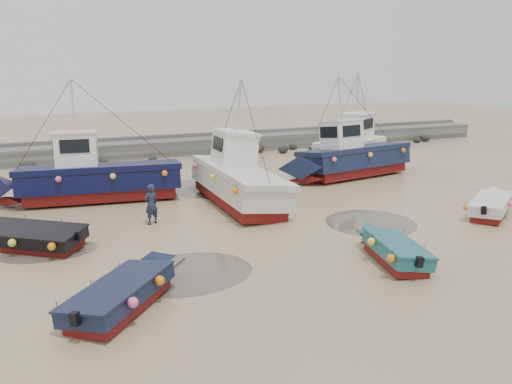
% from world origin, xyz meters
% --- Properties ---
extents(ground, '(120.00, 120.00, 0.00)m').
position_xyz_m(ground, '(0.00, 0.00, 0.00)').
color(ground, tan).
rests_on(ground, ground).
extents(seawall, '(60.00, 4.92, 1.50)m').
position_xyz_m(seawall, '(0.05, 21.99, 0.63)').
color(seawall, slate).
rests_on(seawall, ground).
extents(puddle_a, '(4.66, 4.66, 0.01)m').
position_xyz_m(puddle_a, '(-3.62, -0.66, 0.00)').
color(puddle_a, '#504A3F').
rests_on(puddle_a, ground).
extents(puddle_b, '(4.07, 4.07, 0.01)m').
position_xyz_m(puddle_b, '(5.51, 1.66, 0.00)').
color(puddle_b, '#504A3F').
rests_on(puddle_b, ground).
extents(puddle_c, '(3.59, 3.59, 0.01)m').
position_xyz_m(puddle_c, '(-7.99, 3.27, 0.00)').
color(puddle_c, '#504A3F').
rests_on(puddle_c, ground).
extents(puddle_d, '(5.75, 5.75, 0.01)m').
position_xyz_m(puddle_d, '(1.20, 10.74, 0.00)').
color(puddle_d, '#504A3F').
rests_on(puddle_d, ground).
extents(dinghy_1, '(4.57, 5.12, 1.43)m').
position_xyz_m(dinghy_1, '(-5.80, -2.26, 0.55)').
color(dinghy_1, maroon).
rests_on(dinghy_1, ground).
extents(dinghy_2, '(2.40, 5.30, 1.43)m').
position_xyz_m(dinghy_2, '(3.61, -2.31, 0.56)').
color(dinghy_2, maroon).
rests_on(dinghy_2, ground).
extents(dinghy_3, '(5.33, 3.98, 1.43)m').
position_xyz_m(dinghy_3, '(11.74, 0.68, 0.55)').
color(dinghy_3, maroon).
rests_on(dinghy_3, ground).
extents(dinghy_4, '(5.84, 4.52, 1.43)m').
position_xyz_m(dinghy_4, '(-8.93, 4.21, 0.54)').
color(dinghy_4, maroon).
rests_on(dinghy_4, ground).
extents(cabin_boat_0, '(11.44, 4.11, 6.22)m').
position_xyz_m(cabin_boat_0, '(-5.97, 10.35, 1.30)').
color(cabin_boat_0, maroon).
rests_on(cabin_boat_0, ground).
extents(cabin_boat_1, '(3.26, 10.98, 6.22)m').
position_xyz_m(cabin_boat_1, '(0.90, 7.38, 1.31)').
color(cabin_boat_1, maroon).
rests_on(cabin_boat_1, ground).
extents(cabin_boat_2, '(10.62, 4.11, 6.22)m').
position_xyz_m(cabin_boat_2, '(9.55, 10.00, 1.32)').
color(cabin_boat_2, maroon).
rests_on(cabin_boat_2, ground).
extents(cabin_boat_3, '(8.54, 5.41, 6.22)m').
position_xyz_m(cabin_boat_3, '(12.15, 13.26, 1.39)').
color(cabin_boat_3, maroon).
rests_on(cabin_boat_3, ground).
extents(person, '(0.79, 0.68, 1.84)m').
position_xyz_m(person, '(-3.68, 5.22, 0.00)').
color(person, '#18223C').
rests_on(person, ground).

